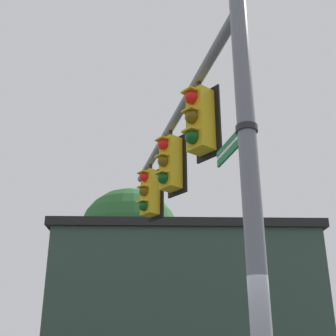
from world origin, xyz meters
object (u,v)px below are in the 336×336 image
object	(u,v)px
traffic_light_mid_inner	(170,163)
traffic_light_nearest_pole	(199,120)
traffic_light_mid_outer	(150,193)
street_name_sign	(237,139)

from	to	relation	value
traffic_light_mid_inner	traffic_light_nearest_pole	bearing A→B (deg)	154.67
traffic_light_nearest_pole	traffic_light_mid_inner	world-z (taller)	same
traffic_light_mid_outer	street_name_sign	xyz separation A→B (m)	(-4.53, 2.12, -0.97)
traffic_light_nearest_pole	street_name_sign	world-z (taller)	traffic_light_nearest_pole
traffic_light_mid_outer	street_name_sign	world-z (taller)	traffic_light_mid_outer
traffic_light_mid_inner	street_name_sign	distance (m)	3.32
traffic_light_nearest_pole	traffic_light_mid_outer	distance (m)	3.65
traffic_light_mid_inner	traffic_light_mid_outer	world-z (taller)	same
traffic_light_nearest_pole	traffic_light_mid_outer	size ratio (longest dim) A/B	1.00
traffic_light_nearest_pole	traffic_light_mid_outer	world-z (taller)	same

